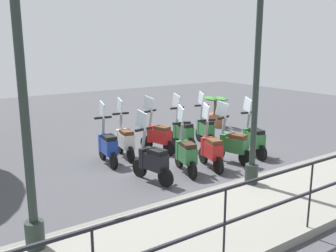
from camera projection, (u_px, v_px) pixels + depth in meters
The scene contains 15 objects.
ground_plane at pixel (188, 159), 9.74m from camera, with size 28.00×28.00×0.00m, color #424247.
promenade_walkway at pixel (288, 196), 7.20m from camera, with size 2.20×20.00×0.15m.
lamp_post_near at pixel (256, 84), 7.21m from camera, with size 0.26×0.90×4.58m.
lamp_post_far at pixel (24, 105), 4.81m from camera, with size 0.26×0.90×4.56m.
potted_palm at pixel (215, 114), 13.39m from camera, with size 1.06×0.66×1.05m.
scooter_near_0 at pixel (253, 138), 9.86m from camera, with size 1.21×0.51×1.54m.
scooter_near_1 at pixel (232, 144), 9.31m from camera, with size 1.21×0.53×1.54m.
scooter_near_2 at pixel (211, 149), 8.89m from camera, with size 1.21×0.53×1.54m.
scooter_near_3 at pixel (186, 153), 8.58m from camera, with size 1.21×0.53×1.54m.
scooter_near_4 at pixel (152, 160), 8.04m from camera, with size 1.22×0.48×1.54m.
scooter_far_0 at pixel (205, 129), 10.98m from camera, with size 1.20×0.54×1.54m.
scooter_far_1 at pixel (183, 132), 10.58m from camera, with size 1.23×0.44×1.54m.
scooter_far_2 at pixel (158, 136), 10.17m from camera, with size 1.20×0.54×1.54m.
scooter_far_3 at pixel (125, 140), 9.74m from camera, with size 1.23×0.46×1.54m.
scooter_far_4 at pixel (108, 145), 9.22m from camera, with size 1.23×0.44×1.54m.
Camera 1 is at (-7.37, 5.73, 2.98)m, focal length 40.00 mm.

